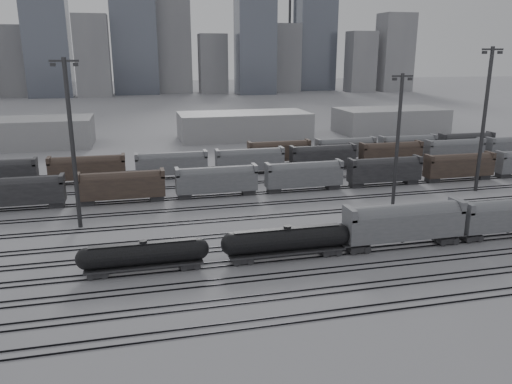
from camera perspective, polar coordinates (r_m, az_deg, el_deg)
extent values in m
plane|color=#A3A3A7|center=(66.14, 7.93, -7.43)|extent=(900.00, 900.00, 0.00)
cube|color=black|center=(54.09, 13.77, -13.16)|extent=(220.00, 0.07, 0.16)
cube|color=black|center=(55.21, 13.08, -12.49)|extent=(220.00, 0.07, 0.16)
cube|color=black|center=(58.03, 11.49, -10.94)|extent=(220.00, 0.07, 0.16)
cube|color=black|center=(59.19, 10.90, -10.35)|extent=(220.00, 0.07, 0.16)
cube|color=black|center=(62.13, 9.54, -8.99)|extent=(220.00, 0.07, 0.16)
cube|color=black|center=(63.33, 9.03, -8.47)|extent=(220.00, 0.07, 0.16)
cube|color=black|center=(66.35, 7.84, -7.27)|extent=(220.00, 0.07, 0.16)
cube|color=black|center=(67.58, 7.40, -6.82)|extent=(220.00, 0.07, 0.16)
cube|color=black|center=(70.67, 6.37, -5.76)|extent=(220.00, 0.07, 0.16)
cube|color=black|center=(71.92, 5.98, -5.36)|extent=(220.00, 0.07, 0.16)
cube|color=black|center=(75.07, 5.07, -4.43)|extent=(220.00, 0.07, 0.16)
cube|color=black|center=(76.35, 4.72, -4.07)|extent=(220.00, 0.07, 0.16)
cube|color=black|center=(81.35, 3.50, -2.79)|extent=(220.00, 0.07, 0.16)
cube|color=black|center=(82.66, 3.20, -2.49)|extent=(220.00, 0.07, 0.16)
cube|color=black|center=(87.74, 2.15, -1.40)|extent=(220.00, 0.07, 0.16)
cube|color=black|center=(89.07, 1.90, -1.14)|extent=(220.00, 0.07, 0.16)
cube|color=black|center=(94.22, 1.00, -0.19)|extent=(220.00, 0.07, 0.16)
cube|color=black|center=(95.56, 0.78, 0.04)|extent=(220.00, 0.07, 0.16)
cube|color=black|center=(101.71, -0.15, 1.00)|extent=(220.00, 0.07, 0.16)
cube|color=black|center=(103.06, -0.33, 1.19)|extent=(220.00, 0.07, 0.16)
cube|color=black|center=(109.27, -1.13, 2.02)|extent=(220.00, 0.07, 0.16)
cube|color=black|center=(110.63, -1.29, 2.19)|extent=(220.00, 0.07, 0.16)
cube|color=black|center=(116.89, -1.99, 2.92)|extent=(220.00, 0.07, 0.16)
cube|color=black|center=(118.26, -2.13, 3.06)|extent=(220.00, 0.07, 0.16)
cube|color=black|center=(62.92, -17.60, -8.79)|extent=(2.36, 1.91, 0.64)
cube|color=black|center=(62.93, -7.58, -8.15)|extent=(2.36, 1.91, 0.64)
cube|color=black|center=(62.51, -12.61, -8.13)|extent=(14.07, 2.45, 0.23)
cylinder|color=black|center=(61.95, -12.69, -6.89)|extent=(13.16, 2.63, 2.63)
sphere|color=black|center=(62.29, -18.79, -7.24)|extent=(2.63, 2.63, 2.63)
sphere|color=black|center=(62.31, -6.60, -6.47)|extent=(2.63, 2.63, 2.63)
cylinder|color=black|center=(61.42, -12.77, -5.64)|extent=(0.91, 0.91, 0.45)
cube|color=black|center=(61.45, -12.77, -5.72)|extent=(12.71, 0.82, 0.05)
cube|color=black|center=(63.84, -1.62, -7.61)|extent=(2.58, 2.09, 0.70)
cube|color=black|center=(67.14, 8.44, -6.59)|extent=(2.58, 2.09, 0.70)
cube|color=black|center=(65.05, 3.55, -6.71)|extent=(15.39, 2.68, 0.25)
cylinder|color=black|center=(64.46, 3.57, -5.40)|extent=(14.40, 2.88, 2.88)
sphere|color=black|center=(62.82, -2.75, -5.97)|extent=(2.88, 2.88, 2.88)
sphere|color=black|center=(66.85, 9.50, -4.82)|extent=(2.88, 2.88, 2.88)
cylinder|color=black|center=(63.91, 3.60, -4.07)|extent=(0.99, 0.99, 0.50)
cube|color=black|center=(63.95, 3.60, -4.16)|extent=(13.90, 0.89, 0.06)
cube|color=black|center=(68.61, 11.49, -6.18)|extent=(2.89, 2.34, 0.78)
cube|color=black|center=(75.05, 20.80, -5.00)|extent=(2.89, 2.34, 0.78)
cube|color=slate|center=(70.72, 16.52, -3.61)|extent=(16.68, 3.34, 3.56)
cylinder|color=slate|center=(70.31, 16.60, -2.58)|extent=(15.12, 3.22, 3.22)
cube|color=slate|center=(66.45, 10.66, -2.43)|extent=(0.78, 3.34, 1.56)
cube|color=slate|center=(74.33, 22.00, -1.38)|extent=(0.78, 3.34, 1.56)
cone|color=black|center=(71.44, 16.38, -5.25)|extent=(2.67, 2.67, 1.00)
cube|color=black|center=(77.38, 23.30, -4.69)|extent=(2.65, 2.14, 0.71)
cube|color=slate|center=(80.41, 26.98, -2.59)|extent=(15.29, 3.06, 3.26)
cylinder|color=slate|center=(80.08, 27.09, -1.76)|extent=(13.86, 2.96, 2.96)
cube|color=slate|center=(75.34, 22.91, -1.63)|extent=(0.71, 3.06, 1.43)
cone|color=black|center=(81.00, 26.81, -3.93)|extent=(2.45, 2.45, 0.92)
cylinder|color=#323234|center=(78.15, -20.24, 4.97)|extent=(0.64, 0.64, 25.16)
cube|color=#323234|center=(77.05, -21.10, 13.81)|extent=(4.03, 0.30, 0.30)
cube|color=#323234|center=(77.25, -22.20, 13.34)|extent=(0.70, 0.50, 0.50)
cube|color=#323234|center=(76.90, -19.92, 13.54)|extent=(0.70, 0.50, 0.50)
cylinder|color=#323234|center=(85.74, 15.86, 5.34)|extent=(0.58, 0.58, 22.64)
cube|color=#323234|center=(84.61, 16.41, 12.60)|extent=(3.62, 0.27, 0.27)
cube|color=#323234|center=(83.96, 15.56, 12.33)|extent=(0.63, 0.45, 0.45)
cube|color=#323234|center=(85.31, 17.20, 12.25)|extent=(0.63, 0.45, 0.45)
cylinder|color=#323234|center=(103.11, 24.60, 7.37)|extent=(0.69, 0.69, 26.90)
cube|color=#323234|center=(102.39, 25.43, 14.51)|extent=(4.30, 0.32, 0.32)
cube|color=#323234|center=(101.39, 24.66, 14.30)|extent=(0.75, 0.54, 0.54)
cube|color=#323234|center=(103.39, 26.11, 14.13)|extent=(0.75, 0.54, 0.54)
cube|color=black|center=(93.47, -25.55, -0.15)|extent=(15.00, 3.00, 5.60)
cube|color=#4F3E32|center=(91.37, -15.09, 0.53)|extent=(15.00, 3.00, 5.60)
cube|color=slate|center=(92.40, -4.52, 1.19)|extent=(15.00, 3.00, 5.60)
cube|color=slate|center=(96.46, 5.50, 1.78)|extent=(15.00, 3.00, 5.60)
cube|color=black|center=(103.20, 14.46, 2.27)|extent=(15.00, 3.00, 5.60)
cube|color=#4F3E32|center=(112.14, 22.17, 2.64)|extent=(15.00, 3.00, 5.60)
cube|color=#4F3E32|center=(107.35, -18.70, 2.44)|extent=(15.00, 3.00, 5.60)
cube|color=slate|center=(107.12, -9.62, 3.02)|extent=(15.00, 3.00, 5.60)
cube|color=slate|center=(109.57, -0.71, 3.52)|extent=(15.00, 3.00, 5.60)
cube|color=black|center=(114.51, 7.63, 3.91)|extent=(15.00, 3.00, 5.60)
cube|color=#4F3E32|center=(121.65, 15.14, 4.19)|extent=(15.00, 3.00, 5.60)
cube|color=slate|center=(130.62, 21.72, 4.38)|extent=(15.00, 3.00, 5.60)
cube|color=#4F3E32|center=(119.39, 2.65, 4.51)|extent=(15.00, 3.00, 5.60)
cube|color=slate|center=(125.17, 10.16, 4.80)|extent=(15.00, 3.00, 5.60)
cube|color=slate|center=(132.89, 16.92, 4.99)|extent=(15.00, 3.00, 5.60)
cube|color=black|center=(142.23, 22.86, 5.10)|extent=(15.00, 3.00, 5.60)
cube|color=#9E9EA0|center=(156.49, -1.38, 7.61)|extent=(40.00, 18.00, 8.00)
cube|color=#9E9EA0|center=(174.06, 15.07, 7.89)|extent=(35.00, 18.00, 8.00)
cube|color=gray|center=(344.05, -26.53, 13.22)|extent=(22.00, 17.60, 42.00)
cube|color=#575D69|center=(339.97, -22.65, 16.85)|extent=(25.00, 20.00, 80.00)
cube|color=gray|center=(337.13, -18.03, 14.56)|extent=(20.00, 16.00, 48.00)
cube|color=#575D69|center=(337.13, -13.92, 18.86)|extent=(28.00, 22.40, 95.00)
cube|color=gray|center=(337.61, -9.31, 16.11)|extent=(22.00, 17.60, 60.00)
cube|color=gray|center=(340.64, -4.90, 14.40)|extent=(18.00, 14.40, 38.00)
cube|color=#575D69|center=(345.51, -0.67, 17.29)|extent=(24.00, 19.20, 72.00)
cube|color=gray|center=(351.86, 3.44, 15.03)|extent=(20.00, 16.00, 45.00)
cube|color=#575D69|center=(360.43, 7.51, 18.36)|extent=(26.00, 20.80, 88.00)
cube|color=gray|center=(369.64, 11.11, 14.42)|extent=(18.00, 14.40, 40.00)
cube|color=gray|center=(380.63, 14.71, 15.14)|extent=(22.00, 17.60, 52.00)
cylinder|color=#323234|center=(362.29, -15.63, 18.89)|extent=(1.80, 1.80, 100.00)
cylinder|color=#323234|center=(379.47, 3.87, 19.22)|extent=(1.80, 1.80, 100.00)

